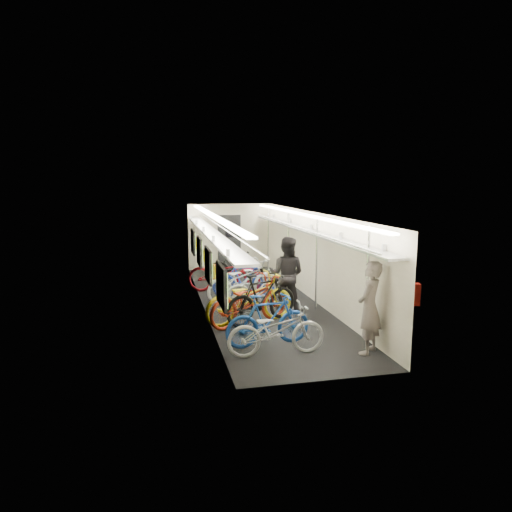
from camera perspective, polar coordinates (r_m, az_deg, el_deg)
name	(u,v)px	position (r m, az deg, el deg)	size (l,w,h in m)	color
train_car_shell	(240,238)	(12.61, -1.96, 2.24)	(10.00, 10.00, 10.00)	black
bicycle_0	(276,330)	(8.56, 2.55, -9.24)	(0.64, 1.84, 0.97)	#A3A5A8
bicycle_1	(268,320)	(9.00, 1.54, -8.01)	(0.49, 1.74, 1.05)	navy
bicycle_2	(249,301)	(10.31, -0.87, -5.62)	(0.73, 2.09, 1.10)	#9E2711
bicycle_3	(262,298)	(10.42, 0.76, -5.28)	(0.55, 1.94, 1.16)	black
bicycle_4	(249,299)	(10.42, -0.83, -5.36)	(0.75, 2.16, 1.14)	yellow
bicycle_5	(258,289)	(11.60, 0.27, -4.11)	(0.48, 1.71, 1.03)	#BBBBBD
bicycle_6	(243,281)	(12.33, -1.68, -3.10)	(0.74, 2.12, 1.12)	#B7B7BC
bicycle_7	(244,279)	(12.66, -1.51, -2.92)	(0.49, 1.75, 1.05)	#1A329F
bicycle_8	(224,273)	(13.31, -3.99, -2.14)	(0.76, 2.17, 1.14)	maroon
bicycle_9	(236,266)	(14.64, -2.51, -1.28)	(0.49, 1.73, 1.04)	black
passenger_near	(370,308)	(8.79, 14.00, -6.28)	(0.64, 0.42, 1.76)	slate
passenger_mid	(286,274)	(11.30, 3.83, -2.30)	(0.91, 0.71, 1.87)	black
backpack	(412,294)	(8.34, 18.91, -4.54)	(0.26, 0.14, 0.38)	#A61810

